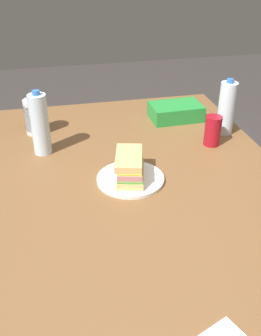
{
  "coord_description": "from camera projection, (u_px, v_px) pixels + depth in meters",
  "views": [
    {
      "loc": [
        -1.06,
        0.26,
        1.48
      ],
      "look_at": [
        0.06,
        0.01,
        0.79
      ],
      "focal_mm": 41.88,
      "sensor_mm": 36.0,
      "label": 1
    }
  ],
  "objects": [
    {
      "name": "water_bottle_spare",
      "position": [
        40.0,
        124.0,
        1.48
      ],
      "size": [
        0.07,
        0.07,
        0.25
      ],
      "color": "silver",
      "rests_on": "dining_table"
    },
    {
      "name": "water_bottle_tall",
      "position": [
        227.0,
        108.0,
        1.63
      ],
      "size": [
        0.07,
        0.07,
        0.24
      ],
      "color": "silver",
      "rests_on": "dining_table"
    },
    {
      "name": "chip_bag",
      "position": [
        176.0,
        112.0,
        1.8
      ],
      "size": [
        0.16,
        0.23,
        0.07
      ],
      "primitive_type": "cube",
      "rotation": [
        0.0,
        0.0,
        4.75
      ],
      "color": "#268C38",
      "rests_on": "dining_table"
    },
    {
      "name": "soda_can_red",
      "position": [
        213.0,
        131.0,
        1.57
      ],
      "size": [
        0.07,
        0.07,
        0.12
      ],
      "primitive_type": "cylinder",
      "color": "maroon",
      "rests_on": "dining_table"
    },
    {
      "name": "paper_plate",
      "position": [
        130.0,
        179.0,
        1.36
      ],
      "size": [
        0.23,
        0.23,
        0.01
      ],
      "primitive_type": "cylinder",
      "color": "white",
      "rests_on": "dining_table"
    },
    {
      "name": "dining_table",
      "position": [
        136.0,
        208.0,
        1.36
      ],
      "size": [
        1.61,
        1.11,
        0.74
      ],
      "color": "brown",
      "rests_on": "ground_plane"
    },
    {
      "name": "sandwich",
      "position": [
        130.0,
        167.0,
        1.34
      ],
      "size": [
        0.2,
        0.13,
        0.08
      ],
      "color": "#DBB26B",
      "rests_on": "paper_plate"
    },
    {
      "name": "plastic_cup_stack",
      "position": [
        35.0,
        117.0,
        1.65
      ],
      "size": [
        0.08,
        0.08,
        0.15
      ],
      "color": "silver",
      "rests_on": "dining_table"
    },
    {
      "name": "ground_plane",
      "position": [
        135.0,
        330.0,
        1.7
      ],
      "size": [
        8.0,
        8.0,
        0.0
      ],
      "primitive_type": "plane",
      "color": "#383330"
    }
  ]
}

